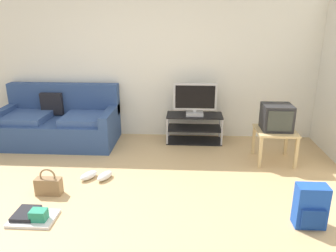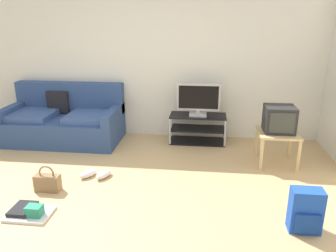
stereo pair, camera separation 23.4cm
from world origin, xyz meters
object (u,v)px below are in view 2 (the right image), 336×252
(couch, at_px, (65,121))
(floor_tray, at_px, (29,212))
(tv_stand, at_px, (198,129))
(flat_tv, at_px, (198,100))
(side_table, at_px, (278,137))
(handbag, at_px, (48,182))
(sneakers_pair, at_px, (96,174))
(crt_tv, at_px, (279,119))
(backpack, at_px, (306,211))

(couch, distance_m, floor_tray, 2.27)
(tv_stand, bearing_deg, couch, -176.12)
(flat_tv, distance_m, side_table, 1.35)
(handbag, distance_m, floor_tray, 0.52)
(handbag, bearing_deg, tv_stand, 46.93)
(flat_tv, xyz_separation_m, sneakers_pair, (-1.26, -1.40, -0.67))
(flat_tv, bearing_deg, floor_tray, -125.80)
(floor_tray, bearing_deg, flat_tv, 54.20)
(flat_tv, relative_size, crt_tv, 1.72)
(flat_tv, relative_size, floor_tray, 1.54)
(handbag, distance_m, sneakers_pair, 0.61)
(couch, xyz_separation_m, side_table, (3.32, -0.57, 0.07))
(side_table, xyz_separation_m, handbag, (-2.82, -1.11, -0.28))
(couch, height_order, backpack, couch)
(floor_tray, bearing_deg, crt_tv, 30.46)
(couch, bearing_deg, handbag, -73.68)
(floor_tray, bearing_deg, sneakers_pair, 65.61)
(backpack, relative_size, handbag, 1.35)
(flat_tv, relative_size, sneakers_pair, 1.58)
(couch, distance_m, tv_stand, 2.21)
(backpack, distance_m, handbag, 2.83)
(side_table, relative_size, backpack, 1.23)
(flat_tv, height_order, crt_tv, flat_tv)
(crt_tv, distance_m, backpack, 1.63)
(couch, xyz_separation_m, handbag, (0.49, -1.68, -0.21))
(tv_stand, distance_m, handbag, 2.50)
(couch, xyz_separation_m, sneakers_pair, (0.94, -1.28, -0.28))
(couch, relative_size, floor_tray, 4.15)
(handbag, bearing_deg, floor_tray, -85.90)
(flat_tv, bearing_deg, couch, -176.70)
(backpack, distance_m, sneakers_pair, 2.50)
(backpack, xyz_separation_m, handbag, (-2.80, 0.44, -0.10))
(crt_tv, distance_m, floor_tray, 3.29)
(tv_stand, xyz_separation_m, handbag, (-1.71, -1.83, -0.12))
(handbag, bearing_deg, side_table, 21.47)
(backpack, bearing_deg, flat_tv, 121.85)
(couch, height_order, side_table, couch)
(couch, bearing_deg, floor_tray, -76.44)
(couch, height_order, tv_stand, couch)
(couch, bearing_deg, crt_tv, -9.43)
(tv_stand, relative_size, floor_tray, 2.02)
(backpack, height_order, sneakers_pair, backpack)
(tv_stand, xyz_separation_m, crt_tv, (1.12, -0.70, 0.42))
(crt_tv, relative_size, handbag, 1.23)
(crt_tv, height_order, floor_tray, crt_tv)
(side_table, distance_m, floor_tray, 3.25)
(tv_stand, relative_size, handbag, 2.79)
(flat_tv, height_order, sneakers_pair, flat_tv)
(side_table, bearing_deg, couch, 170.29)
(backpack, bearing_deg, couch, 153.16)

